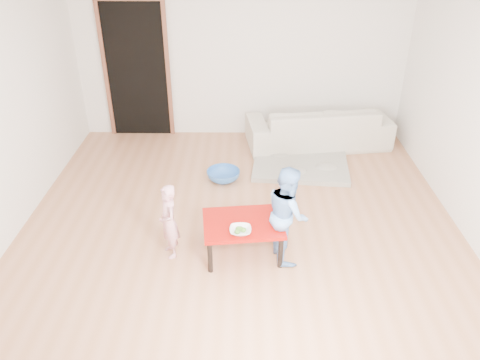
{
  "coord_description": "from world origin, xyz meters",
  "views": [
    {
      "loc": [
        0.04,
        -4.54,
        3.14
      ],
      "look_at": [
        0.0,
        -0.2,
        0.65
      ],
      "focal_mm": 35.0,
      "sensor_mm": 36.0,
      "label": 1
    }
  ],
  "objects_px": {
    "sofa": "(318,126)",
    "child_blue": "(288,213)",
    "red_table": "(243,238)",
    "child_pink": "(169,222)",
    "basin": "(223,175)",
    "bowl": "(240,231)"
  },
  "relations": [
    {
      "from": "sofa",
      "to": "child_blue",
      "type": "distance_m",
      "value": 2.78
    },
    {
      "from": "child_pink",
      "to": "basin",
      "type": "height_order",
      "value": "child_pink"
    },
    {
      "from": "basin",
      "to": "red_table",
      "type": "bearing_deg",
      "value": -80.29
    },
    {
      "from": "red_table",
      "to": "sofa",
      "type": "bearing_deg",
      "value": 66.93
    },
    {
      "from": "bowl",
      "to": "child_pink",
      "type": "xyz_separation_m",
      "value": [
        -0.73,
        0.18,
        -0.02
      ]
    },
    {
      "from": "red_table",
      "to": "bowl",
      "type": "height_order",
      "value": "bowl"
    },
    {
      "from": "red_table",
      "to": "child_pink",
      "type": "distance_m",
      "value": 0.78
    },
    {
      "from": "red_table",
      "to": "child_blue",
      "type": "xyz_separation_m",
      "value": [
        0.45,
        -0.01,
        0.32
      ]
    },
    {
      "from": "sofa",
      "to": "basin",
      "type": "xyz_separation_m",
      "value": [
        -1.41,
        -1.11,
        -0.24
      ]
    },
    {
      "from": "sofa",
      "to": "child_pink",
      "type": "height_order",
      "value": "child_pink"
    },
    {
      "from": "child_pink",
      "to": "sofa",
      "type": "bearing_deg",
      "value": 120.8
    },
    {
      "from": "sofa",
      "to": "child_pink",
      "type": "xyz_separation_m",
      "value": [
        -1.89,
        -2.69,
        0.1
      ]
    },
    {
      "from": "sofa",
      "to": "red_table",
      "type": "distance_m",
      "value": 2.91
    },
    {
      "from": "child_pink",
      "to": "red_table",
      "type": "bearing_deg",
      "value": 66.93
    },
    {
      "from": "basin",
      "to": "child_pink",
      "type": "bearing_deg",
      "value": -107.19
    },
    {
      "from": "child_blue",
      "to": "bowl",
      "type": "bearing_deg",
      "value": 100.07
    },
    {
      "from": "sofa",
      "to": "red_table",
      "type": "bearing_deg",
      "value": 59.06
    },
    {
      "from": "child_pink",
      "to": "bowl",
      "type": "bearing_deg",
      "value": 52.47
    },
    {
      "from": "bowl",
      "to": "basin",
      "type": "bearing_deg",
      "value": 97.91
    },
    {
      "from": "red_table",
      "to": "basin",
      "type": "bearing_deg",
      "value": 99.71
    },
    {
      "from": "sofa",
      "to": "red_table",
      "type": "xyz_separation_m",
      "value": [
        -1.14,
        -2.68,
        -0.11
      ]
    },
    {
      "from": "child_blue",
      "to": "red_table",
      "type": "bearing_deg",
      "value": 78.12
    }
  ]
}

